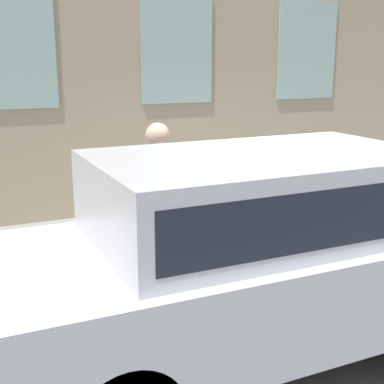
# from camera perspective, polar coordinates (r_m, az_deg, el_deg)

# --- Properties ---
(ground_plane) EXTENTS (80.00, 80.00, 0.00)m
(ground_plane) POSITION_cam_1_polar(r_m,az_deg,el_deg) (6.31, 9.53, -9.56)
(ground_plane) COLOR #514F4C
(sidewalk) EXTENTS (3.00, 60.00, 0.18)m
(sidewalk) POSITION_cam_1_polar(r_m,az_deg,el_deg) (7.47, 3.07, -4.85)
(sidewalk) COLOR gray
(sidewalk) RESTS_ON ground_plane
(fire_hydrant) EXTENTS (0.29, 0.42, 0.85)m
(fire_hydrant) POSITION_cam_1_polar(r_m,az_deg,el_deg) (6.16, 3.50, -3.87)
(fire_hydrant) COLOR red
(fire_hydrant) RESTS_ON sidewalk
(person) EXTENTS (0.40, 0.26, 1.66)m
(person) POSITION_cam_1_polar(r_m,az_deg,el_deg) (5.94, -3.62, 1.05)
(person) COLOR #726651
(person) RESTS_ON sidewalk
(parked_truck_silver_near) EXTENTS (1.84, 4.34, 1.78)m
(parked_truck_silver_near) POSITION_cam_1_polar(r_m,az_deg,el_deg) (4.44, 6.63, -5.61)
(parked_truck_silver_near) COLOR black
(parked_truck_silver_near) RESTS_ON ground_plane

